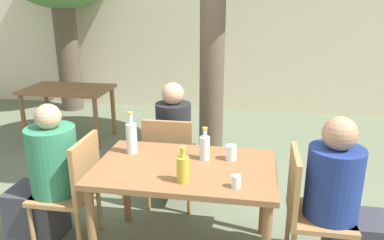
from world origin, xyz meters
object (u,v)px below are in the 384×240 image
Objects in this scene: patio_chair_1 at (308,205)px; water_bottle_0 at (205,147)px; patio_chair_2 at (170,158)px; dining_table_front at (185,177)px; water_bottle_2 at (131,137)px; drinking_glass_0 at (231,153)px; person_seated_1 at (344,206)px; person_seated_2 at (176,146)px; patio_chair_0 at (74,185)px; oil_cruet_1 at (183,168)px; dining_table_back at (68,96)px; drinking_glass_1 at (236,182)px; person_seated_0 at (46,181)px.

water_bottle_0 is (-0.75, 0.14, 0.33)m from patio_chair_1.
dining_table_front is at bearing 111.88° from patio_chair_2.
water_bottle_2 is (-0.19, -0.47, 0.36)m from patio_chair_2.
patio_chair_1 is 0.65m from drinking_glass_0.
drinking_glass_0 is at bearing 140.32° from patio_chair_2.
person_seated_1 is (0.23, -0.00, 0.02)m from patio_chair_1.
water_bottle_0 is (0.38, -0.74, 0.31)m from person_seated_2.
drinking_glass_0 is (1.19, 0.17, 0.29)m from patio_chair_0.
drinking_glass_0 is (0.28, 0.41, -0.04)m from oil_cruet_1.
drinking_glass_1 reaches higher than dining_table_back.
water_bottle_2 is at bearing 159.39° from dining_table_front.
patio_chair_0 is at bearing -172.09° from drinking_glass_0.
person_seated_1 is 4.61× the size of water_bottle_0.
person_seated_2 is at bearing 74.86° from water_bottle_2.
patio_chair_0 is 7.92× the size of drinking_glass_0.
patio_chair_0 is (-0.88, 0.00, -0.15)m from dining_table_front.
dining_table_back is at bearing 139.45° from drinking_glass_0.
drinking_glass_1 is (1.49, -0.26, 0.26)m from person_seated_0.
dining_table_front is at bearing -130.79° from water_bottle_0.
water_bottle_0 reaches higher than patio_chair_2.
oil_cruet_1 reaches higher than drinking_glass_0.
oil_cruet_1 is (0.03, -0.24, 0.18)m from dining_table_front.
person_seated_0 is at bearing -90.00° from patio_chair_0.
person_seated_2 is at bearing 52.25° from patio_chair_1.
water_bottle_2 is at bearing 67.91° from patio_chair_2.
person_seated_2 is 1.20m from oil_cruet_1.
person_seated_2 is 0.81m from water_bottle_2.
patio_chair_2 is 1.51m from person_seated_1.
patio_chair_1 is at bearing 90.00° from person_seated_0.
person_seated_2 is (-1.37, 0.88, -0.00)m from person_seated_1.
oil_cruet_1 is 2.19× the size of drinking_glass_0.
water_bottle_0 reaches higher than patio_chair_0.
drinking_glass_1 is (-0.73, -0.26, 0.25)m from person_seated_1.
patio_chair_1 is at bearing 0.00° from dining_table_front.
patio_chair_2 is (1.77, -1.53, -0.13)m from dining_table_back.
patio_chair_2 reaches higher than dining_table_back.
patio_chair_0 is at bearing 90.00° from person_seated_1.
drinking_glass_1 reaches higher than dining_table_front.
patio_chair_2 is at bearing 111.88° from dining_table_front.
dining_table_front is 1.11× the size of person_seated_2.
patio_chair_2 is at bearing 90.00° from person_seated_2.
patio_chair_0 is at bearing -158.38° from water_bottle_2.
patio_chair_0 and patio_chair_1 have the same top height.
oil_cruet_1 is at bearing 102.68° from person_seated_1.
person_seated_0 is (-1.11, -0.00, -0.13)m from dining_table_front.
water_bottle_2 is (0.66, 0.17, 0.35)m from person_seated_0.
person_seated_2 is 4.65× the size of water_bottle_0.
drinking_glass_1 is at bearing -45.34° from dining_table_back.
dining_table_front is 0.26m from water_bottle_0.
dining_table_back is 0.98× the size of person_seated_2.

